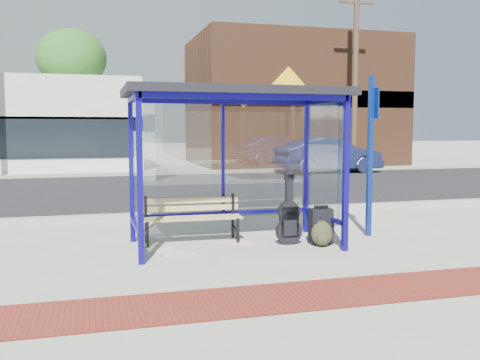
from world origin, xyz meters
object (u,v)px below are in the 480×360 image
object	(u,v)px
bench	(191,216)
backpack	(322,234)
fire_hydrant	(376,160)
guitar_bag	(289,219)
parked_car	(328,155)
suitcase	(321,226)

from	to	relation	value
bench	backpack	size ratio (longest dim) A/B	4.07
fire_hydrant	backpack	bearing A→B (deg)	-122.48
guitar_bag	backpack	xyz separation A→B (m)	(0.44, -0.28, -0.22)
bench	guitar_bag	xyz separation A→B (m)	(1.45, -0.56, -0.02)
guitar_bag	parked_car	size ratio (longest dim) A/B	0.25
suitcase	parked_car	xyz separation A→B (m)	(5.93, 12.54, 0.44)
bench	backpack	xyz separation A→B (m)	(1.89, -0.85, -0.24)
guitar_bag	fire_hydrant	world-z (taller)	guitar_bag
bench	fire_hydrant	world-z (taller)	bench
bench	parked_car	distance (m)	14.24
bench	suitcase	distance (m)	2.07
fire_hydrant	bench	bearing A→B (deg)	-129.16
guitar_bag	suitcase	world-z (taller)	guitar_bag
bench	parked_car	bearing A→B (deg)	58.10
backpack	fire_hydrant	xyz separation A→B (m)	(9.25, 14.53, 0.20)
suitcase	guitar_bag	bearing A→B (deg)	168.93
backpack	fire_hydrant	world-z (taller)	fire_hydrant
suitcase	backpack	xyz separation A→B (m)	(-0.06, -0.16, -0.10)
bench	parked_car	xyz separation A→B (m)	(7.88, 11.85, 0.29)
parked_car	fire_hydrant	bearing A→B (deg)	-64.31
suitcase	fire_hydrant	bearing A→B (deg)	59.98
bench	fire_hydrant	xyz separation A→B (m)	(11.14, 13.68, -0.04)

